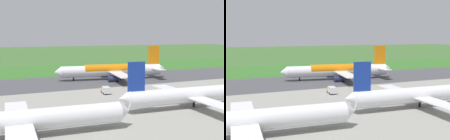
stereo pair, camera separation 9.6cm
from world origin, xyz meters
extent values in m
plane|color=#3D662D|center=(0.00, 0.00, 0.00)|extent=(800.00, 800.00, 0.00)
cube|color=#47474C|center=(0.00, 0.00, 0.03)|extent=(600.00, 38.69, 0.06)
cube|color=#346B27|center=(0.00, -39.60, 0.02)|extent=(600.00, 80.00, 0.04)
cylinder|color=white|center=(13.92, 0.00, 4.20)|extent=(48.22, 12.77, 5.20)
cone|color=white|center=(39.09, -4.06, 4.20)|extent=(3.75, 5.35, 4.94)
cone|color=white|center=(-10.96, 4.01, 4.80)|extent=(4.16, 4.92, 4.42)
cube|color=orange|center=(-6.93, 3.36, 11.30)|extent=(5.61, 1.38, 9.00)
cube|color=white|center=(-6.06, 8.79, 5.00)|extent=(5.38, 9.52, 0.36)
cube|color=white|center=(-7.81, -2.07, 5.00)|extent=(5.38, 9.52, 0.36)
cube|color=white|center=(14.68, 11.02, 3.80)|extent=(9.42, 22.67, 0.35)
cube|color=white|center=(11.18, -10.70, 3.80)|extent=(9.42, 22.67, 0.35)
cylinder|color=#23284C|center=(16.59, 7.17, 1.32)|extent=(4.89, 3.48, 2.80)
cylinder|color=#23284C|center=(14.21, -7.64, 1.32)|extent=(4.89, 3.48, 2.80)
cylinder|color=black|center=(31.93, -2.90, 1.71)|extent=(0.70, 0.70, 3.42)
cylinder|color=black|center=(11.59, 4.43, 1.71)|extent=(0.70, 0.70, 3.42)
cylinder|color=black|center=(10.32, -3.47, 1.71)|extent=(0.70, 0.70, 3.42)
cylinder|color=orange|center=(13.92, 0.00, 4.72)|extent=(26.90, 9.36, 5.23)
cylinder|color=white|center=(13.45, 58.71, 3.71)|extent=(42.62, 6.98, 4.60)
cone|color=white|center=(35.69, 57.45, 4.24)|extent=(3.31, 4.07, 3.91)
cube|color=#19389E|center=(32.09, 57.65, 9.99)|extent=(4.97, 0.72, 7.95)
cube|color=white|center=(13.79, 48.95, 3.36)|extent=(6.39, 19.71, 0.31)
cube|color=white|center=(14.88, 68.36, 3.36)|extent=(6.39, 19.71, 0.31)
cylinder|color=black|center=(13.45, 58.71, 0.71)|extent=(0.71, 0.71, 1.41)
cylinder|color=white|center=(62.50, 65.61, 3.68)|extent=(42.30, 7.14, 4.56)
cone|color=white|center=(40.18, 66.99, 3.68)|extent=(2.89, 4.49, 4.33)
cube|color=white|center=(62.78, 55.93, 3.33)|extent=(6.44, 19.58, 0.31)
cube|color=white|center=(63.97, 75.19, 3.33)|extent=(6.44, 19.58, 0.31)
cylinder|color=black|center=(62.50, 65.61, 0.70)|extent=(0.70, 0.70, 1.40)
cube|color=gold|center=(29.47, 28.32, 1.10)|extent=(2.47, 2.47, 1.30)
cube|color=silver|center=(29.85, 31.10, 1.55)|extent=(2.79, 4.07, 2.20)
cylinder|color=black|center=(30.46, 28.19, 0.45)|extent=(0.42, 0.93, 0.90)
cylinder|color=black|center=(28.48, 28.46, 0.45)|extent=(0.42, 0.93, 0.90)
cylinder|color=black|center=(30.92, 31.56, 0.45)|extent=(0.42, 0.93, 0.90)
cylinder|color=black|center=(28.94, 31.83, 0.45)|extent=(0.42, 0.93, 0.90)
cylinder|color=slate|center=(-8.27, -39.37, 1.16)|extent=(0.10, 0.10, 2.31)
cube|color=red|center=(-8.27, -39.39, 2.61)|extent=(0.60, 0.04, 0.60)
cone|color=orange|center=(-4.59, -36.81, 0.28)|extent=(0.40, 0.40, 0.55)
camera|label=1|loc=(69.15, 125.87, 21.10)|focal=46.92mm
camera|label=2|loc=(69.06, 125.91, 21.10)|focal=46.92mm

